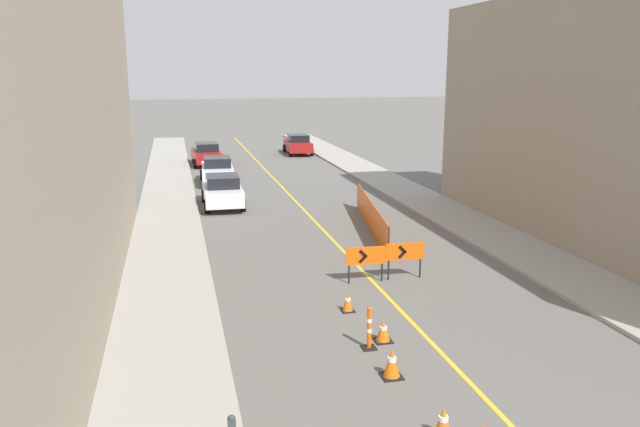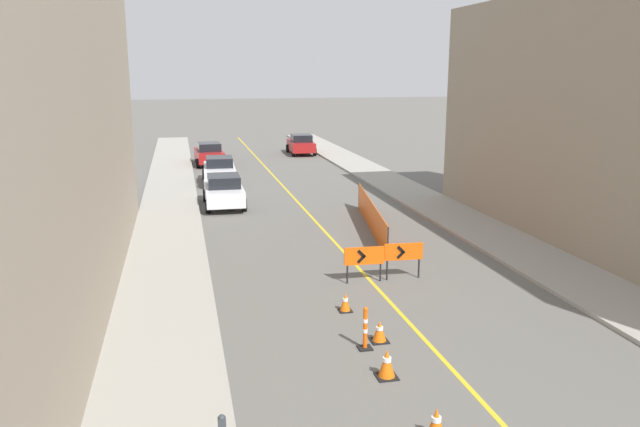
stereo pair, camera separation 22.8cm
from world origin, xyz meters
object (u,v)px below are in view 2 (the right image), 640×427
Objects in this scene: parked_car_curb_far at (209,154)px; traffic_cone_farthest at (345,302)px; arrow_barricade_primary at (364,257)px; parked_car_opposite_side at (301,144)px; parked_car_curb_near at (224,191)px; traffic_cone_fifth at (379,331)px; traffic_cone_fourth at (387,363)px; parked_car_curb_mid at (219,170)px; delineator_post_rear at (365,331)px; arrow_barricade_secondary at (403,253)px; traffic_cone_third at (436,423)px.

traffic_cone_farthest is at bearing -88.40° from parked_car_curb_far.
parked_car_curb_far reaches higher than traffic_cone_farthest.
parked_car_opposite_side reaches higher than arrow_barricade_primary.
parked_car_curb_far is (-0.00, 14.28, 0.00)m from parked_car_curb_near.
parked_car_curb_far is at bearing 100.07° from arrow_barricade_primary.
parked_car_opposite_side is (7.49, 4.35, 0.00)m from parked_car_curb_far.
parked_car_curb_near is at bearing 98.85° from traffic_cone_fifth.
parked_car_curb_mid is at bearing 94.44° from traffic_cone_fourth.
delineator_post_rear is at bearing -103.68° from arrow_barricade_primary.
arrow_barricade_secondary is (2.68, 4.71, 0.41)m from delineator_post_rear.
parked_car_opposite_side is (5.35, 35.66, 0.34)m from delineator_post_rear.
parked_car_curb_mid is at bearing -118.20° from parked_car_opposite_side.
traffic_cone_fifth is at bearing -94.80° from parked_car_opposite_side.
traffic_cone_fifth is 4.46m from arrow_barricade_primary.
traffic_cone_fifth is at bearing -81.82° from parked_car_curb_mid.
parked_car_curb_near reaches higher than delineator_post_rear.
traffic_cone_fifth is at bearing -81.61° from traffic_cone_farthest.
parked_car_curb_mid is 7.61m from parked_car_curb_far.
parked_car_curb_far is at bearing 103.62° from arrow_barricade_secondary.
parked_car_opposite_side is at bearing 81.88° from traffic_cone_fourth.
traffic_cone_farthest is 0.12× the size of parked_car_curb_far.
parked_car_curb_near is 0.99× the size of parked_car_opposite_side.
arrow_barricade_secondary is at bearing -67.83° from parked_car_curb_near.
traffic_cone_farthest is 14.78m from parked_car_curb_near.
traffic_cone_fourth is 0.15× the size of parked_car_curb_far.
parked_car_curb_mid is (-2.38, 23.38, 0.53)m from traffic_cone_fifth.
arrow_barricade_secondary reaches higher than arrow_barricade_primary.
parked_car_curb_far reaches higher than traffic_cone_fifth.
traffic_cone_third is 0.14× the size of parked_car_curb_far.
traffic_cone_farthest is at bearing -82.08° from parked_car_curb_mid.
delineator_post_rear reaches higher than traffic_cone_third.
parked_car_curb_far is at bearing 90.83° from parked_car_curb_near.
parked_car_curb_mid reaches higher than arrow_barricade_primary.
parked_car_curb_near is at bearing -92.93° from parked_car_curb_far.
arrow_barricade_primary is at bearing 77.95° from traffic_cone_fourth.
traffic_cone_fourth reaches higher than traffic_cone_farthest.
traffic_cone_farthest is 0.12× the size of parked_car_curb_mid.
parked_car_curb_mid is at bearing 95.55° from traffic_cone_farthest.
parked_car_curb_near is 6.68m from parked_car_curb_mid.
arrow_barricade_secondary reaches higher than traffic_cone_third.
parked_car_opposite_side is at bearing 88.43° from arrow_barricade_secondary.
parked_car_curb_near is (-2.60, 16.71, 0.53)m from traffic_cone_fifth.
parked_car_curb_near and parked_car_curb_far have the same top height.
arrow_barricade_primary reaches higher than traffic_cone_third.
traffic_cone_third is at bearing -83.30° from parked_car_curb_mid.
parked_car_curb_near reaches higher than arrow_barricade_secondary.
parked_car_curb_near and parked_car_curb_mid have the same top height.
parked_car_curb_near is at bearing 114.70° from arrow_barricade_secondary.
parked_car_curb_mid is at bearing 102.34° from arrow_barricade_primary.
traffic_cone_farthest is at bearing -115.84° from arrow_barricade_primary.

